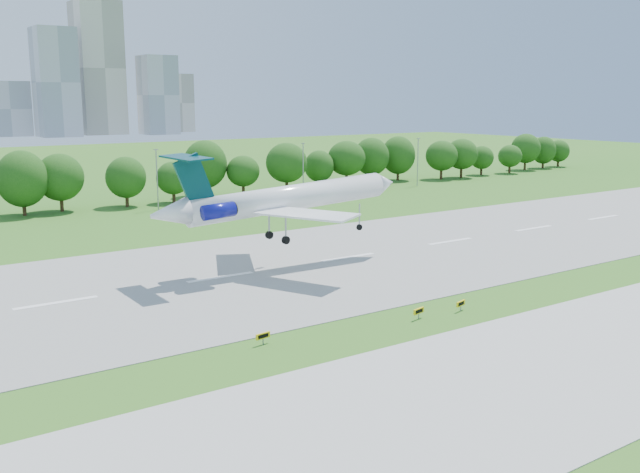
{
  "coord_description": "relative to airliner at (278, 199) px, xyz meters",
  "views": [
    {
      "loc": [
        -39.02,
        -53.23,
        22.09
      ],
      "look_at": [
        10.33,
        18.0,
        5.25
      ],
      "focal_mm": 40.0,
      "sensor_mm": 36.0,
      "label": 1
    }
  ],
  "objects": [
    {
      "name": "skyline",
      "position": [
        91.65,
        365.59,
        21.17
      ],
      "size": [
        127.0,
        52.0,
        80.0
      ],
      "color": "#B2B2B7",
      "rests_on": "ground"
    },
    {
      "name": "runway",
      "position": [
        -8.51,
        -0.02,
        -9.26
      ],
      "size": [
        400.0,
        45.0,
        0.08
      ],
      "primitive_type": "cube",
      "color": "gray",
      "rests_on": "ground"
    },
    {
      "name": "taxi_sign_left",
      "position": [
        -16.52,
        -24.36,
        -8.49
      ],
      "size": [
        1.57,
        0.4,
        1.09
      ],
      "rotation": [
        0.0,
        0.0,
        0.14
      ],
      "color": "gray",
      "rests_on": "ground"
    },
    {
      "name": "airliner",
      "position": [
        0.0,
        0.0,
        0.0
      ],
      "size": [
        36.73,
        26.81,
        12.09
      ],
      "rotation": [
        0.0,
        -0.06,
        -0.01
      ],
      "color": "white",
      "rests_on": "ground"
    },
    {
      "name": "ground",
      "position": [
        -8.51,
        -25.02,
        -9.3
      ],
      "size": [
        600.0,
        600.0,
        0.0
      ],
      "primitive_type": "plane",
      "color": "#2B671B",
      "rests_on": "ground"
    },
    {
      "name": "light_poles",
      "position": [
        -11.01,
        56.98,
        -2.96
      ],
      "size": [
        175.9,
        0.25,
        12.19
      ],
      "color": "gray",
      "rests_on": "ground"
    },
    {
      "name": "tree_line",
      "position": [
        -8.51,
        66.98,
        -3.11
      ],
      "size": [
        288.4,
        8.4,
        10.4
      ],
      "color": "#382314",
      "rests_on": "ground"
    },
    {
      "name": "taxi_sign_right",
      "position": [
        0.36,
        -26.77,
        -8.46
      ],
      "size": [
        1.61,
        0.52,
        1.13
      ],
      "rotation": [
        0.0,
        0.0,
        0.22
      ],
      "color": "gray",
      "rests_on": "ground"
    },
    {
      "name": "taxi_sign_centre",
      "position": [
        5.91,
        -27.23,
        -8.49
      ],
      "size": [
        1.56,
        0.58,
        1.1
      ],
      "rotation": [
        0.0,
        0.0,
        0.27
      ],
      "color": "gray",
      "rests_on": "ground"
    },
    {
      "name": "taxiway",
      "position": [
        -8.51,
        -43.02,
        -9.26
      ],
      "size": [
        400.0,
        23.0,
        0.08
      ],
      "primitive_type": "cube",
      "color": "#ADADA8",
      "rests_on": "ground"
    }
  ]
}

